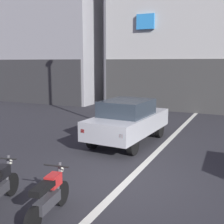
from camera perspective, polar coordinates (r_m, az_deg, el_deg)
name	(u,v)px	position (r m, az deg, el deg)	size (l,w,h in m)	color
ground_plane	(127,182)	(7.59, 2.91, -13.60)	(120.00, 120.00, 0.00)	#2B2B30
lane_centre_line	(178,131)	(13.08, 12.82, -3.75)	(0.20, 18.00, 0.01)	silver
building_corner_left	(66,31)	(25.69, -9.12, 15.54)	(8.49, 8.91, 11.30)	#9E9EA3
building_mid_block	(186,17)	(21.89, 14.30, 17.76)	(9.18, 7.49, 12.34)	silver
car_silver_crossing_near	(128,120)	(10.84, 3.21, -1.54)	(2.01, 4.20, 1.64)	black
street_lamp	(104,33)	(14.10, -1.49, 15.24)	(0.36, 0.36, 7.20)	#47474C
motorcycle_red_row_left_mid	(49,196)	(5.94, -12.31, -15.88)	(0.55, 1.66, 0.98)	black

